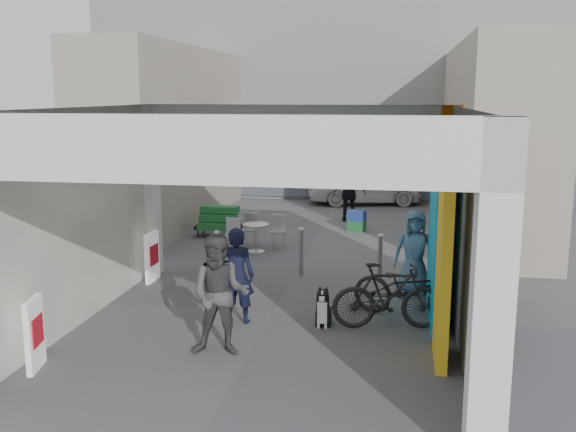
% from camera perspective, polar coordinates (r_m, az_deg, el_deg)
% --- Properties ---
extents(ground, '(90.00, 90.00, 0.00)m').
position_cam_1_polar(ground, '(11.16, -1.35, -8.60)').
color(ground, '#535358').
rests_on(ground, ground).
extents(arcade_canopy, '(6.40, 6.45, 6.40)m').
position_cam_1_polar(arcade_canopy, '(9.72, 0.79, 2.50)').
color(arcade_canopy, silver).
rests_on(arcade_canopy, ground).
extents(far_building, '(18.00, 4.08, 8.00)m').
position_cam_1_polar(far_building, '(24.40, 5.05, 11.43)').
color(far_building, white).
rests_on(far_building, ground).
extents(plaza_bldg_left, '(2.00, 9.00, 5.00)m').
position_cam_1_polar(plaza_bldg_left, '(19.02, -10.45, 6.99)').
color(plaza_bldg_left, '#A19685').
rests_on(plaza_bldg_left, ground).
extents(plaza_bldg_right, '(2.00, 9.00, 5.00)m').
position_cam_1_polar(plaza_bldg_right, '(18.03, 17.69, 6.46)').
color(plaza_bldg_right, '#A19685').
rests_on(plaza_bldg_right, ground).
extents(bollard_left, '(0.09, 0.09, 0.84)m').
position_cam_1_polar(bollard_left, '(13.68, -6.32, -3.16)').
color(bollard_left, gray).
rests_on(bollard_left, ground).
extents(bollard_center, '(0.09, 0.09, 0.98)m').
position_cam_1_polar(bollard_center, '(13.25, 1.16, -3.24)').
color(bollard_center, gray).
rests_on(bollard_center, ground).
extents(bollard_right, '(0.09, 0.09, 0.91)m').
position_cam_1_polar(bollard_right, '(13.11, 8.19, -3.66)').
color(bollard_right, gray).
rests_on(bollard_right, ground).
extents(advert_board_near, '(0.19, 0.56, 1.00)m').
position_cam_1_polar(advert_board_near, '(9.48, -21.59, -9.71)').
color(advert_board_near, white).
rests_on(advert_board_near, ground).
extents(advert_board_far, '(0.12, 0.55, 1.00)m').
position_cam_1_polar(advert_board_far, '(13.12, -11.98, -3.56)').
color(advert_board_far, white).
rests_on(advert_board_far, ground).
extents(cafe_set, '(1.35, 1.09, 0.82)m').
position_cam_1_polar(cafe_set, '(15.52, -3.03, -1.93)').
color(cafe_set, '#A8A8AD').
rests_on(cafe_set, ground).
extents(produce_stand, '(1.19, 0.65, 0.78)m').
position_cam_1_polar(produce_stand, '(17.02, -6.19, -0.77)').
color(produce_stand, black).
rests_on(produce_stand, ground).
extents(crate_stack, '(0.53, 0.45, 0.56)m').
position_cam_1_polar(crate_stack, '(17.72, 6.13, -0.41)').
color(crate_stack, '#185624').
rests_on(crate_stack, ground).
extents(border_collie, '(0.25, 0.49, 0.68)m').
position_cam_1_polar(border_collie, '(10.49, 3.14, -8.34)').
color(border_collie, black).
rests_on(border_collie, ground).
extents(man_with_dog, '(0.59, 0.39, 1.59)m').
position_cam_1_polar(man_with_dog, '(10.53, -4.59, -5.27)').
color(man_with_dog, black).
rests_on(man_with_dog, ground).
extents(man_back_turned, '(0.92, 0.75, 1.77)m').
position_cam_1_polar(man_back_turned, '(9.25, -6.06, -7.00)').
color(man_back_turned, '#414043').
rests_on(man_back_turned, ground).
extents(man_elderly, '(0.78, 0.51, 1.59)m').
position_cam_1_polar(man_elderly, '(12.25, 11.18, -3.15)').
color(man_elderly, teal).
rests_on(man_elderly, ground).
extents(man_crates, '(1.01, 0.53, 1.64)m').
position_cam_1_polar(man_crates, '(18.91, 5.49, 1.97)').
color(man_crates, black).
rests_on(man_crates, ground).
extents(bicycle_front, '(2.07, 1.27, 1.03)m').
position_cam_1_polar(bicycle_front, '(10.91, 10.77, -6.41)').
color(bicycle_front, black).
rests_on(bicycle_front, ground).
extents(bicycle_rear, '(1.86, 0.80, 1.08)m').
position_cam_1_polar(bicycle_rear, '(10.41, 8.95, -7.03)').
color(bicycle_rear, black).
rests_on(bicycle_rear, ground).
extents(white_van, '(4.04, 2.23, 1.30)m').
position_cam_1_polar(white_van, '(22.06, 6.81, 2.76)').
color(white_van, silver).
rests_on(white_van, ground).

